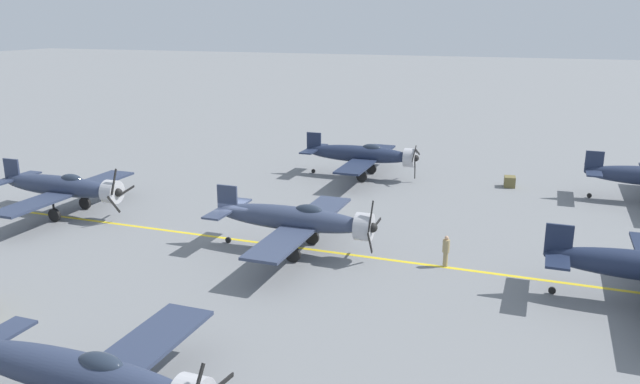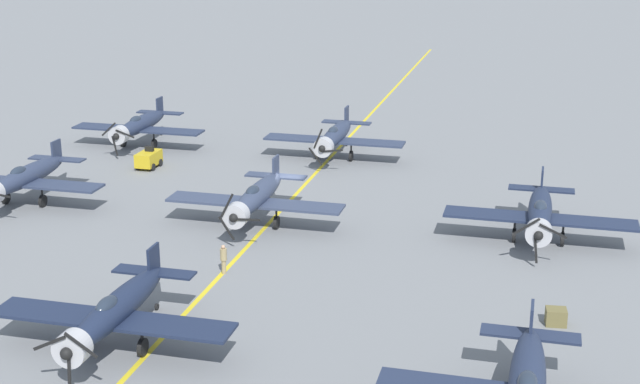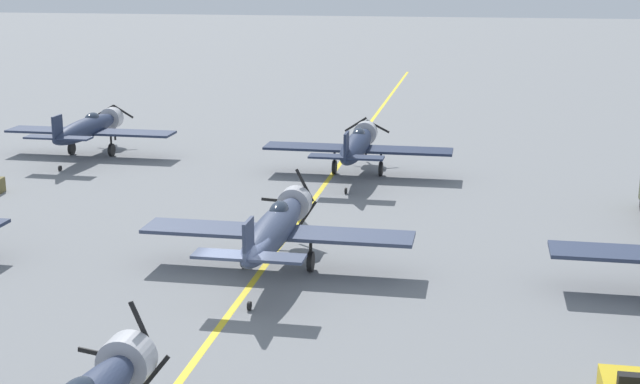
{
  "view_description": "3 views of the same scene",
  "coord_description": "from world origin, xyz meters",
  "px_view_note": "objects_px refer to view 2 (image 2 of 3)",
  "views": [
    {
      "loc": [
        32.44,
        17.28,
        13.26
      ],
      "look_at": [
        0.67,
        5.62,
        3.81
      ],
      "focal_mm": 35.0,
      "sensor_mm": 36.0,
      "label": 1
    },
    {
      "loc": [
        -17.48,
        58.1,
        20.15
      ],
      "look_at": [
        -3.59,
        3.6,
        2.51
      ],
      "focal_mm": 50.0,
      "sensor_mm": 36.0,
      "label": 2
    },
    {
      "loc": [
        9.24,
        -31.93,
        13.15
      ],
      "look_at": [
        2.7,
        3.9,
        3.79
      ],
      "focal_mm": 50.0,
      "sensor_mm": 36.0,
      "label": 3
    }
  ],
  "objects_px": {
    "airplane_mid_left": "(540,212)",
    "supply_crate_by_tanker": "(556,317)",
    "airplane_near_center": "(335,136)",
    "tow_tractor": "(149,159)",
    "airplane_near_right": "(139,125)",
    "airplane_far_center": "(115,311)",
    "airplane_mid_center": "(256,197)",
    "airplane_mid_right": "(25,177)",
    "ground_crew_walking": "(224,258)"
  },
  "relations": [
    {
      "from": "tow_tractor",
      "to": "supply_crate_by_tanker",
      "type": "bearing_deg",
      "value": 146.0
    },
    {
      "from": "airplane_mid_center",
      "to": "airplane_mid_left",
      "type": "distance_m",
      "value": 18.53
    },
    {
      "from": "airplane_mid_left",
      "to": "supply_crate_by_tanker",
      "type": "relative_size",
      "value": 11.49
    },
    {
      "from": "airplane_near_center",
      "to": "airplane_mid_center",
      "type": "relative_size",
      "value": 1.0
    },
    {
      "from": "airplane_near_right",
      "to": "airplane_far_center",
      "type": "distance_m",
      "value": 39.57
    },
    {
      "from": "airplane_near_center",
      "to": "airplane_mid_right",
      "type": "relative_size",
      "value": 1.0
    },
    {
      "from": "airplane_near_right",
      "to": "supply_crate_by_tanker",
      "type": "xyz_separation_m",
      "value": [
        -36.4,
        28.28,
        -1.58
      ]
    },
    {
      "from": "airplane_mid_right",
      "to": "airplane_far_center",
      "type": "relative_size",
      "value": 1.0
    },
    {
      "from": "airplane_mid_center",
      "to": "airplane_far_center",
      "type": "distance_m",
      "value": 18.7
    },
    {
      "from": "airplane_mid_left",
      "to": "airplane_far_center",
      "type": "xyz_separation_m",
      "value": [
        19.43,
        20.09,
        0.0
      ]
    },
    {
      "from": "airplane_mid_center",
      "to": "airplane_mid_right",
      "type": "relative_size",
      "value": 1.0
    },
    {
      "from": "airplane_near_center",
      "to": "tow_tractor",
      "type": "height_order",
      "value": "airplane_near_center"
    },
    {
      "from": "airplane_mid_left",
      "to": "ground_crew_walking",
      "type": "height_order",
      "value": "airplane_mid_left"
    },
    {
      "from": "airplane_mid_center",
      "to": "airplane_mid_left",
      "type": "relative_size",
      "value": 1.0
    },
    {
      "from": "tow_tractor",
      "to": "ground_crew_walking",
      "type": "xyz_separation_m",
      "value": [
        -13.91,
        19.9,
        0.19
      ]
    },
    {
      "from": "airplane_near_right",
      "to": "airplane_mid_left",
      "type": "height_order",
      "value": "same"
    },
    {
      "from": "airplane_mid_left",
      "to": "ground_crew_walking",
      "type": "distance_m",
      "value": 20.32
    },
    {
      "from": "airplane_mid_right",
      "to": "airplane_mid_left",
      "type": "distance_m",
      "value": 36.1
    },
    {
      "from": "airplane_near_center",
      "to": "ground_crew_walking",
      "type": "bearing_deg",
      "value": 99.45
    },
    {
      "from": "airplane_near_right",
      "to": "airplane_mid_left",
      "type": "bearing_deg",
      "value": 157.39
    },
    {
      "from": "airplane_near_right",
      "to": "airplane_far_center",
      "type": "height_order",
      "value": "same"
    },
    {
      "from": "airplane_mid_center",
      "to": "supply_crate_by_tanker",
      "type": "xyz_separation_m",
      "value": [
        -19.6,
        10.69,
        -1.58
      ]
    },
    {
      "from": "airplane_mid_center",
      "to": "airplane_mid_left",
      "type": "xyz_separation_m",
      "value": [
        -18.47,
        -1.42,
        0.0
      ]
    },
    {
      "from": "airplane_mid_right",
      "to": "supply_crate_by_tanker",
      "type": "distance_m",
      "value": 38.84
    },
    {
      "from": "ground_crew_walking",
      "to": "airplane_near_center",
      "type": "bearing_deg",
      "value": -90.82
    },
    {
      "from": "airplane_far_center",
      "to": "ground_crew_walking",
      "type": "xyz_separation_m",
      "value": [
        -1.73,
        -10.15,
        -1.03
      ]
    },
    {
      "from": "ground_crew_walking",
      "to": "airplane_mid_center",
      "type": "bearing_deg",
      "value": -84.76
    },
    {
      "from": "airplane_near_right",
      "to": "airplane_mid_right",
      "type": "distance_m",
      "value": 17.29
    },
    {
      "from": "airplane_mid_right",
      "to": "airplane_near_right",
      "type": "bearing_deg",
      "value": -101.91
    },
    {
      "from": "airplane_mid_center",
      "to": "airplane_mid_left",
      "type": "bearing_deg",
      "value": -176.85
    },
    {
      "from": "airplane_mid_right",
      "to": "ground_crew_walking",
      "type": "xyz_separation_m",
      "value": [
        -18.39,
        8.84,
        -1.03
      ]
    },
    {
      "from": "airplane_near_center",
      "to": "airplane_mid_left",
      "type": "distance_m",
      "value": 23.91
    },
    {
      "from": "airplane_mid_center",
      "to": "airplane_far_center",
      "type": "xyz_separation_m",
      "value": [
        0.95,
        18.67,
        0.0
      ]
    },
    {
      "from": "ground_crew_walking",
      "to": "supply_crate_by_tanker",
      "type": "xyz_separation_m",
      "value": [
        -18.82,
        2.17,
        -0.54
      ]
    },
    {
      "from": "airplane_near_center",
      "to": "airplane_mid_center",
      "type": "distance_m",
      "value": 17.95
    },
    {
      "from": "airplane_mid_right",
      "to": "tow_tractor",
      "type": "relative_size",
      "value": 4.62
    },
    {
      "from": "airplane_mid_center",
      "to": "tow_tractor",
      "type": "distance_m",
      "value": 17.41
    },
    {
      "from": "airplane_mid_left",
      "to": "airplane_near_center",
      "type": "bearing_deg",
      "value": -56.65
    },
    {
      "from": "airplane_mid_center",
      "to": "airplane_near_center",
      "type": "bearing_deg",
      "value": -94.95
    },
    {
      "from": "airplane_near_center",
      "to": "supply_crate_by_tanker",
      "type": "relative_size",
      "value": 11.49
    },
    {
      "from": "airplane_mid_left",
      "to": "tow_tractor",
      "type": "xyz_separation_m",
      "value": [
        31.6,
        -9.96,
        -1.22
      ]
    },
    {
      "from": "ground_crew_walking",
      "to": "supply_crate_by_tanker",
      "type": "bearing_deg",
      "value": 173.43
    },
    {
      "from": "airplane_near_center",
      "to": "ground_crew_walking",
      "type": "height_order",
      "value": "airplane_near_center"
    },
    {
      "from": "airplane_mid_center",
      "to": "airplane_mid_right",
      "type": "distance_m",
      "value": 17.61
    },
    {
      "from": "airplane_far_center",
      "to": "airplane_mid_right",
      "type": "bearing_deg",
      "value": -51.43
    },
    {
      "from": "supply_crate_by_tanker",
      "to": "tow_tractor",
      "type": "bearing_deg",
      "value": -34.0
    },
    {
      "from": "airplane_mid_center",
      "to": "airplane_mid_right",
      "type": "xyz_separation_m",
      "value": [
        17.61,
        -0.32,
        0.0
      ]
    },
    {
      "from": "airplane_mid_right",
      "to": "airplane_far_center",
      "type": "height_order",
      "value": "same"
    },
    {
      "from": "airplane_near_right",
      "to": "airplane_near_center",
      "type": "xyz_separation_m",
      "value": [
        -17.96,
        -0.32,
        0.0
      ]
    },
    {
      "from": "airplane_near_center",
      "to": "airplane_far_center",
      "type": "height_order",
      "value": "airplane_near_center"
    }
  ]
}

